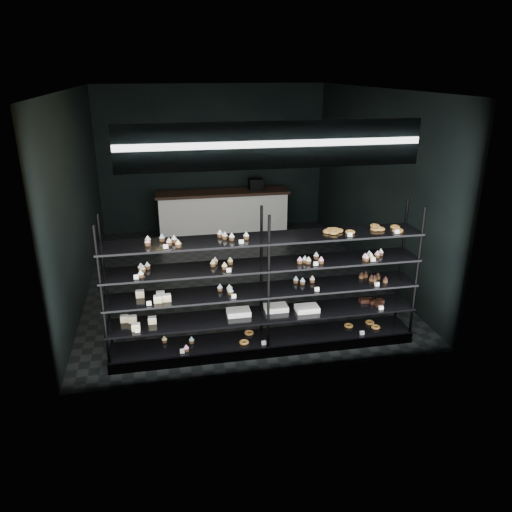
# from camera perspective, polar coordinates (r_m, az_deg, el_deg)

# --- Properties ---
(room) EXTENTS (5.01, 6.01, 3.20)m
(room) POSITION_cam_1_polar(r_m,az_deg,el_deg) (8.42, -2.63, 7.60)
(room) COLOR black
(room) RESTS_ON ground
(display_shelf) EXTENTS (4.00, 0.50, 1.91)m
(display_shelf) POSITION_cam_1_polar(r_m,az_deg,el_deg) (6.47, 0.82, -5.73)
(display_shelf) COLOR black
(display_shelf) RESTS_ON room
(signage) EXTENTS (3.30, 0.05, 0.50)m
(signage) POSITION_cam_1_polar(r_m,az_deg,el_deg) (5.38, 1.96, 12.56)
(signage) COLOR #0D2144
(signage) RESTS_ON room
(pendant_lamp) EXTENTS (0.28, 0.28, 0.87)m
(pendant_lamp) POSITION_cam_1_polar(r_m,az_deg,el_deg) (7.23, -11.44, 11.90)
(pendant_lamp) COLOR black
(pendant_lamp) RESTS_ON room
(service_counter) EXTENTS (2.90, 0.65, 1.23)m
(service_counter) POSITION_cam_1_polar(r_m,az_deg,el_deg) (11.12, -3.76, 4.99)
(service_counter) COLOR white
(service_counter) RESTS_ON room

